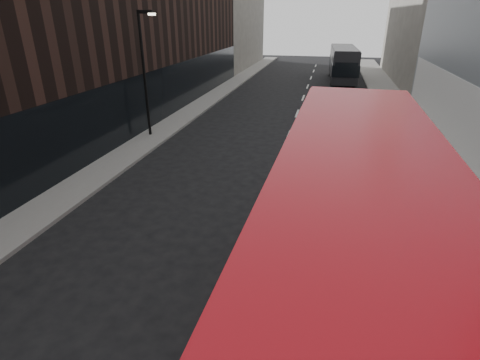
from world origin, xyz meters
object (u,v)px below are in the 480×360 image
Objects in this scene: car_b at (321,111)px; street_lamp at (145,67)px; red_bus at (352,274)px; grey_bus at (343,63)px; car_c at (324,108)px; car_a at (332,180)px.

street_lamp is at bearing -151.65° from car_b.
grey_bus is (0.58, 39.14, -0.79)m from red_bus.
street_lamp is 0.61× the size of grey_bus.
street_lamp reaches higher than car_c.
grey_bus is at bearing 91.43° from car_a.
grey_bus is 30.39m from car_a.
grey_bus is 2.54× the size of car_a.
red_bus is 39.15m from grey_bus.
red_bus is at bearing -85.56° from car_a.
street_lamp reaches higher than car_a.
red_bus is 1.08× the size of grey_bus.
car_c reaches higher than car_b.
car_c is at bearing 35.21° from street_lamp.
car_b is (10.00, 6.18, -3.45)m from street_lamp.
street_lamp reaches higher than red_bus.
street_lamp is 0.57× the size of red_bus.
street_lamp is at bearing -146.96° from car_c.
grey_bus is 17.25m from car_c.
street_lamp reaches higher than car_b.
red_bus is 2.78× the size of car_b.
car_c is (-0.87, 21.99, -2.02)m from red_bus.
car_a is (-0.81, -30.36, -1.19)m from grey_bus.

